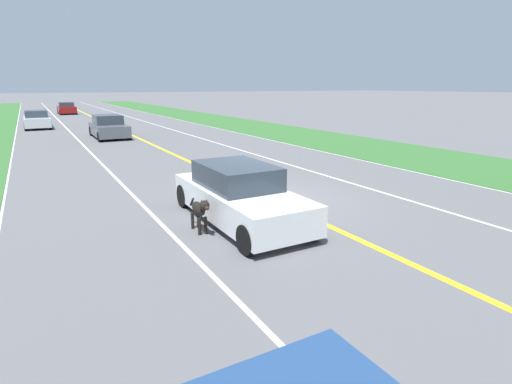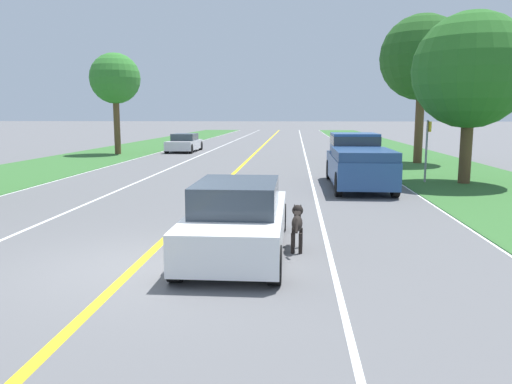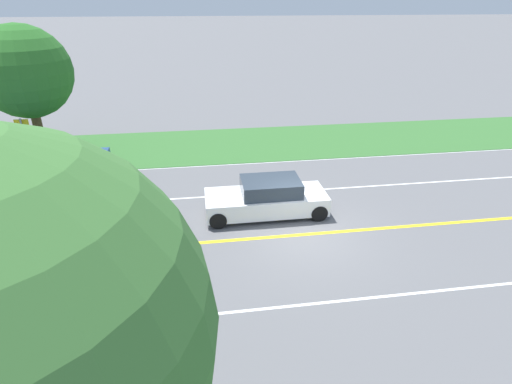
{
  "view_description": "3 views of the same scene",
  "coord_description": "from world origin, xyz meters",
  "px_view_note": "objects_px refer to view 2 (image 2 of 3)",
  "views": [
    {
      "loc": [
        6.01,
        9.6,
        3.29
      ],
      "look_at": [
        1.55,
        1.66,
        0.86
      ],
      "focal_mm": 28.0,
      "sensor_mm": 36.0,
      "label": 1
    },
    {
      "loc": [
        2.81,
        -8.4,
        2.68
      ],
      "look_at": [
        2.0,
        1.94,
        1.07
      ],
      "focal_mm": 35.0,
      "sensor_mm": 36.0,
      "label": 2
    },
    {
      "loc": [
        -11.64,
        3.49,
        7.51
      ],
      "look_at": [
        1.89,
        1.49,
        0.87
      ],
      "focal_mm": 28.0,
      "sensor_mm": 36.0,
      "label": 3
    }
  ],
  "objects_px": {
    "roadside_tree_right_far": "(422,58)",
    "street_sign": "(427,144)",
    "oncoming_car": "(184,143)",
    "pickup_truck": "(358,160)",
    "dog": "(297,222)",
    "ego_car": "(238,219)",
    "roadside_tree_right_near": "(471,71)",
    "roadside_tree_left_far": "(115,79)"
  },
  "relations": [
    {
      "from": "pickup_truck",
      "to": "oncoming_car",
      "type": "xyz_separation_m",
      "value": [
        -10.48,
        17.2,
        -0.37
      ]
    },
    {
      "from": "roadside_tree_right_near",
      "to": "roadside_tree_left_far",
      "type": "relative_size",
      "value": 0.97
    },
    {
      "from": "roadside_tree_left_far",
      "to": "street_sign",
      "type": "xyz_separation_m",
      "value": [
        17.24,
        -13.08,
        -3.48
      ]
    },
    {
      "from": "ego_car",
      "to": "roadside_tree_right_far",
      "type": "bearing_deg",
      "value": 67.19
    },
    {
      "from": "roadside_tree_right_far",
      "to": "street_sign",
      "type": "distance_m",
      "value": 9.33
    },
    {
      "from": "street_sign",
      "to": "ego_car",
      "type": "bearing_deg",
      "value": -120.59
    },
    {
      "from": "ego_car",
      "to": "roadside_tree_right_far",
      "type": "xyz_separation_m",
      "value": [
        7.92,
        18.83,
        5.05
      ]
    },
    {
      "from": "roadside_tree_right_far",
      "to": "roadside_tree_left_far",
      "type": "relative_size",
      "value": 1.19
    },
    {
      "from": "oncoming_car",
      "to": "roadside_tree_right_far",
      "type": "xyz_separation_m",
      "value": [
        14.92,
        -7.87,
        5.09
      ]
    },
    {
      "from": "dog",
      "to": "pickup_truck",
      "type": "relative_size",
      "value": 0.21
    },
    {
      "from": "oncoming_car",
      "to": "roadside_tree_right_near",
      "type": "height_order",
      "value": "roadside_tree_right_near"
    },
    {
      "from": "ego_car",
      "to": "roadside_tree_right_near",
      "type": "bearing_deg",
      "value": 53.6
    },
    {
      "from": "oncoming_car",
      "to": "pickup_truck",
      "type": "bearing_deg",
      "value": 121.36
    },
    {
      "from": "oncoming_car",
      "to": "roadside_tree_right_near",
      "type": "xyz_separation_m",
      "value": [
        14.74,
        -16.21,
        3.71
      ]
    },
    {
      "from": "ego_car",
      "to": "pickup_truck",
      "type": "distance_m",
      "value": 10.12
    },
    {
      "from": "pickup_truck",
      "to": "oncoming_car",
      "type": "distance_m",
      "value": 20.14
    },
    {
      "from": "roadside_tree_right_far",
      "to": "roadside_tree_left_far",
      "type": "xyz_separation_m",
      "value": [
        -18.87,
        4.89,
        -0.68
      ]
    },
    {
      "from": "ego_car",
      "to": "dog",
      "type": "relative_size",
      "value": 3.87
    },
    {
      "from": "pickup_truck",
      "to": "street_sign",
      "type": "height_order",
      "value": "street_sign"
    },
    {
      "from": "ego_car",
      "to": "roadside_tree_right_near",
      "type": "height_order",
      "value": "roadside_tree_right_near"
    },
    {
      "from": "pickup_truck",
      "to": "roadside_tree_left_far",
      "type": "distance_m",
      "value": 20.65
    },
    {
      "from": "oncoming_car",
      "to": "street_sign",
      "type": "xyz_separation_m",
      "value": [
        13.29,
        -16.06,
        0.94
      ]
    },
    {
      "from": "dog",
      "to": "street_sign",
      "type": "height_order",
      "value": "street_sign"
    },
    {
      "from": "street_sign",
      "to": "dog",
      "type": "bearing_deg",
      "value": -116.36
    },
    {
      "from": "dog",
      "to": "roadside_tree_left_far",
      "type": "relative_size",
      "value": 0.17
    },
    {
      "from": "dog",
      "to": "roadside_tree_right_near",
      "type": "height_order",
      "value": "roadside_tree_right_near"
    },
    {
      "from": "ego_car",
      "to": "pickup_truck",
      "type": "xyz_separation_m",
      "value": [
        3.47,
        9.5,
        0.33
      ]
    },
    {
      "from": "dog",
      "to": "roadside_tree_left_far",
      "type": "xyz_separation_m",
      "value": [
        -12.12,
        23.42,
        4.49
      ]
    },
    {
      "from": "ego_car",
      "to": "dog",
      "type": "distance_m",
      "value": 1.2
    },
    {
      "from": "ego_car",
      "to": "dog",
      "type": "bearing_deg",
      "value": 14.03
    },
    {
      "from": "oncoming_car",
      "to": "roadside_tree_right_near",
      "type": "bearing_deg",
      "value": 132.29
    },
    {
      "from": "dog",
      "to": "roadside_tree_right_far",
      "type": "height_order",
      "value": "roadside_tree_right_far"
    },
    {
      "from": "pickup_truck",
      "to": "street_sign",
      "type": "distance_m",
      "value": 3.09
    },
    {
      "from": "roadside_tree_right_near",
      "to": "roadside_tree_left_far",
      "type": "height_order",
      "value": "roadside_tree_left_far"
    },
    {
      "from": "roadside_tree_right_far",
      "to": "street_sign",
      "type": "height_order",
      "value": "roadside_tree_right_far"
    },
    {
      "from": "roadside_tree_left_far",
      "to": "dog",
      "type": "bearing_deg",
      "value": -62.65
    },
    {
      "from": "dog",
      "to": "street_sign",
      "type": "xyz_separation_m",
      "value": [
        5.13,
        10.35,
        1.01
      ]
    },
    {
      "from": "dog",
      "to": "street_sign",
      "type": "distance_m",
      "value": 11.59
    },
    {
      "from": "roadside_tree_right_near",
      "to": "street_sign",
      "type": "distance_m",
      "value": 3.13
    },
    {
      "from": "ego_car",
      "to": "roadside_tree_left_far",
      "type": "height_order",
      "value": "roadside_tree_left_far"
    },
    {
      "from": "roadside_tree_right_far",
      "to": "dog",
      "type": "bearing_deg",
      "value": -110.02
    },
    {
      "from": "pickup_truck",
      "to": "roadside_tree_left_far",
      "type": "xyz_separation_m",
      "value": [
        -14.43,
        14.21,
        4.05
      ]
    }
  ]
}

